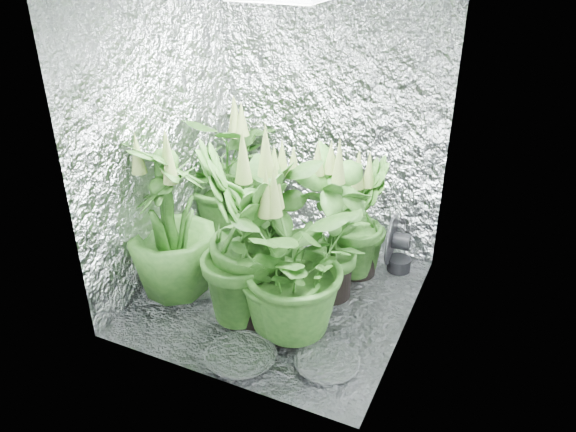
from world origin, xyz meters
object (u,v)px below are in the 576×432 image
at_px(plant_c, 359,221).
at_px(plant_g, 245,238).
at_px(plant_b, 333,228).
at_px(plant_e, 286,262).
at_px(plant_a, 232,176).
at_px(plant_f, 273,233).
at_px(circulation_fan, 396,248).
at_px(plant_d, 171,223).

height_order(plant_c, plant_g, plant_g).
relative_size(plant_b, plant_c, 1.19).
bearing_deg(plant_e, plant_a, 134.14).
relative_size(plant_b, plant_e, 1.03).
bearing_deg(plant_g, plant_c, 61.05).
height_order(plant_b, plant_f, plant_b).
bearing_deg(plant_c, plant_a, 175.60).
height_order(plant_a, circulation_fan, plant_a).
height_order(plant_b, plant_g, plant_g).
height_order(plant_e, plant_f, plant_f).
xyz_separation_m(plant_f, circulation_fan, (0.59, 0.68, -0.32)).
xyz_separation_m(plant_g, circulation_fan, (0.65, 0.91, -0.39)).
distance_m(plant_b, plant_f, 0.37).
bearing_deg(circulation_fan, plant_f, -134.55).
distance_m(plant_a, plant_g, 1.02).
bearing_deg(circulation_fan, plant_e, -116.39).
bearing_deg(plant_f, plant_d, -163.63).
height_order(plant_b, plant_c, plant_b).
relative_size(plant_d, plant_g, 0.91).
bearing_deg(plant_b, plant_d, -156.40).
distance_m(plant_e, plant_g, 0.27).
bearing_deg(plant_a, circulation_fan, 3.17).
xyz_separation_m(plant_f, plant_g, (-0.06, -0.23, 0.07)).
bearing_deg(plant_c, plant_f, -124.30).
bearing_deg(plant_a, plant_d, -88.28).
relative_size(plant_a, plant_g, 0.89).
relative_size(plant_a, plant_c, 1.21).
bearing_deg(plant_c, plant_g, -118.95).
distance_m(plant_c, plant_g, 0.89).
bearing_deg(plant_c, plant_e, -101.87).
relative_size(plant_c, circulation_fan, 2.18).
bearing_deg(plant_b, plant_a, 156.97).
xyz_separation_m(plant_d, plant_g, (0.54, -0.06, 0.05)).
distance_m(plant_a, plant_d, 0.79).
distance_m(plant_b, plant_g, 0.58).
bearing_deg(plant_a, plant_g, -55.99).
distance_m(plant_c, circulation_fan, 0.35).
xyz_separation_m(plant_b, plant_f, (-0.30, -0.22, 0.00)).
bearing_deg(circulation_fan, plant_a, 179.66).
height_order(plant_a, plant_g, plant_g).
relative_size(plant_d, plant_f, 1.05).
height_order(plant_c, plant_d, plant_d).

